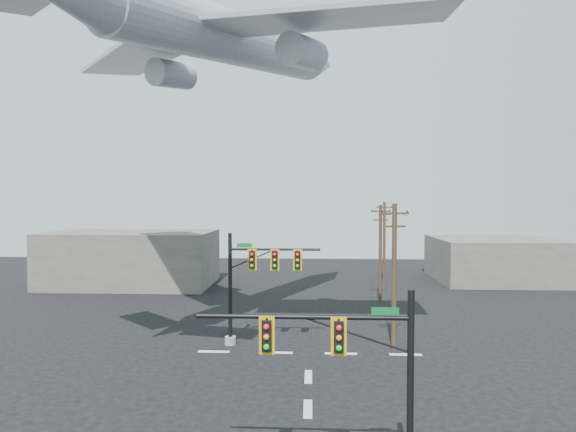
# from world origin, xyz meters

# --- Properties ---
(lane_markings) EXTENTS (14.00, 21.20, 0.01)m
(lane_markings) POSITION_xyz_m (0.00, 5.33, 0.01)
(lane_markings) COLOR beige
(lane_markings) RESTS_ON ground
(signal_mast_near) EXTENTS (7.47, 0.73, 6.65)m
(signal_mast_near) POSITION_xyz_m (1.84, -1.90, 3.63)
(signal_mast_near) COLOR gray
(signal_mast_near) RESTS_ON ground
(signal_mast_far) EXTENTS (6.31, 0.81, 7.40)m
(signal_mast_far) POSITION_xyz_m (-3.73, 13.49, 4.15)
(signal_mast_far) COLOR gray
(signal_mast_far) RESTS_ON ground
(utility_pole_a) EXTENTS (1.87, 0.41, 9.35)m
(utility_pole_a) POSITION_xyz_m (5.45, 13.12, 4.89)
(utility_pole_a) COLOR #4C3020
(utility_pole_a) RESTS_ON ground
(utility_pole_b) EXTENTS (1.77, 0.76, 9.11)m
(utility_pole_b) POSITION_xyz_m (6.65, 27.71, 4.77)
(utility_pole_b) COLOR #4C3020
(utility_pole_b) RESTS_ON ground
(utility_pole_c) EXTENTS (1.89, 0.51, 9.31)m
(utility_pole_c) POSITION_xyz_m (8.72, 39.04, 4.87)
(utility_pole_c) COLOR #4C3020
(utility_pole_c) RESTS_ON ground
(power_lines) EXTENTS (4.98, 25.92, 0.06)m
(power_lines) POSITION_xyz_m (6.77, 26.12, 8.55)
(power_lines) COLOR black
(airliner) EXTENTS (27.99, 30.65, 8.56)m
(airliner) POSITION_xyz_m (-5.26, 16.05, 20.76)
(airliner) COLOR #A7ABB3
(building_left) EXTENTS (18.00, 10.00, 6.00)m
(building_left) POSITION_xyz_m (-20.00, 35.00, 3.00)
(building_left) COLOR slate
(building_left) RESTS_ON ground
(building_right) EXTENTS (14.00, 12.00, 5.00)m
(building_right) POSITION_xyz_m (22.00, 40.00, 2.50)
(building_right) COLOR slate
(building_right) RESTS_ON ground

